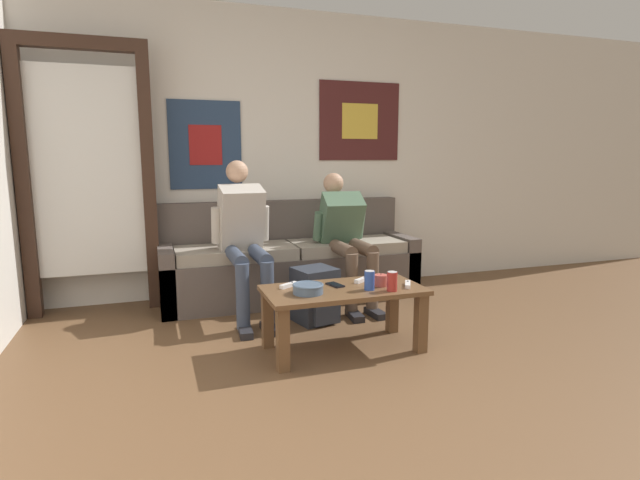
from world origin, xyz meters
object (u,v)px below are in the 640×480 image
Objects in this scene: couch at (290,265)px; cell_phone at (335,285)px; backpack at (316,296)px; ceramic_bowl at (308,288)px; person_seated_teen at (345,232)px; pillar_candle at (381,280)px; game_controller_near_right at (362,280)px; person_seated_adult at (244,233)px; drink_can_blue at (369,280)px; coffee_table at (343,300)px; game_controller_near_left at (289,285)px; drink_can_red at (392,281)px; game_controller_far_center at (408,284)px.

couch is 15.12× the size of cell_phone.
ceramic_bowl reaches higher than backpack.
pillar_candle is at bearing -98.63° from person_seated_teen.
pillar_candle is 0.16m from game_controller_near_right.
pillar_candle is (0.51, 0.02, 0.00)m from ceramic_bowl.
pillar_candle is at bearing -53.85° from person_seated_adult.
backpack is 0.75m from drink_can_blue.
coffee_table is 1.11m from person_seated_adult.
couch is 1.30m from coffee_table.
person_seated_adult is at bearing 99.98° from game_controller_near_left.
pillar_candle is at bearing -68.47° from backpack.
person_seated_adult is 0.86m from game_controller_near_left.
drink_can_red reaches higher than cell_phone.
person_seated_adult is 8.73× the size of game_controller_near_left.
backpack is 3.38× the size of drink_can_red.
couch is 1.50m from drink_can_red.
person_seated_teen is at bearing 75.61° from game_controller_near_right.
pillar_candle is 0.70× the size of drink_can_blue.
drink_can_blue is (-0.11, -0.06, 0.02)m from pillar_candle.
person_seated_adult reaches higher than couch.
backpack is at bearing 120.89° from game_controller_far_center.
ceramic_bowl is at bearing -159.13° from game_controller_near_right.
drink_can_red is at bearing -84.28° from pillar_candle.
person_seated_teen is (0.41, 1.00, 0.28)m from coffee_table.
person_seated_adult is at bearing 116.47° from cell_phone.
person_seated_adult reaches higher than drink_can_red.
game_controller_far_center reaches higher than backpack.
drink_can_blue is 0.28m from game_controller_far_center.
drink_can_red is (0.26, -1.47, 0.18)m from couch.
person_seated_teen is at bearing -36.74° from couch.
game_controller_near_right is (-0.07, 0.15, -0.03)m from pillar_candle.
ceramic_bowl is (-0.26, -0.64, 0.25)m from backpack.
game_controller_far_center is at bearing -41.74° from game_controller_near_right.
ceramic_bowl is 1.31× the size of cell_phone.
game_controller_near_left is 0.78m from game_controller_far_center.
person_seated_teen reaches higher than drink_can_blue.
person_seated_teen is 12.80× the size of pillar_candle.
drink_can_red is 0.84× the size of cell_phone.
drink_can_blue is 0.52m from game_controller_near_left.
person_seated_teen reaches higher than coffee_table.
person_seated_teen is 1.15m from game_controller_near_left.
drink_can_blue is at bearing 150.66° from drink_can_red.
game_controller_near_right is at bearing -52.28° from person_seated_adult.
drink_can_red is 0.30m from game_controller_near_right.
drink_can_blue is (0.61, -1.05, -0.18)m from person_seated_adult.
ceramic_bowl is at bearing -100.75° from couch.
drink_can_red reaches higher than game_controller_near_right.
drink_can_blue reaches higher than cell_phone.
cell_phone reaches higher than coffee_table.
game_controller_near_right is (-0.08, 0.28, -0.05)m from drink_can_red.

